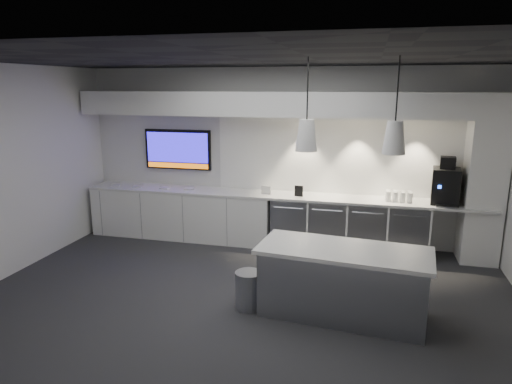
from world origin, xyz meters
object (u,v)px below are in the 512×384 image
(island, at_px, (343,282))
(coffee_machine, at_px, (446,184))
(bin, at_px, (249,290))
(wall_tv, at_px, (178,150))

(island, xyz_separation_m, coffee_machine, (1.40, 2.30, 0.77))
(island, relative_size, coffee_machine, 2.83)
(bin, xyz_separation_m, coffee_machine, (2.53, 2.38, 0.97))
(wall_tv, height_order, coffee_machine, wall_tv)
(wall_tv, relative_size, bin, 2.66)
(island, bearing_deg, coffee_machine, 64.38)
(island, distance_m, coffee_machine, 2.80)
(bin, bearing_deg, coffee_machine, 43.25)
(island, xyz_separation_m, bin, (-1.13, -0.09, -0.19))
(wall_tv, height_order, bin, wall_tv)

